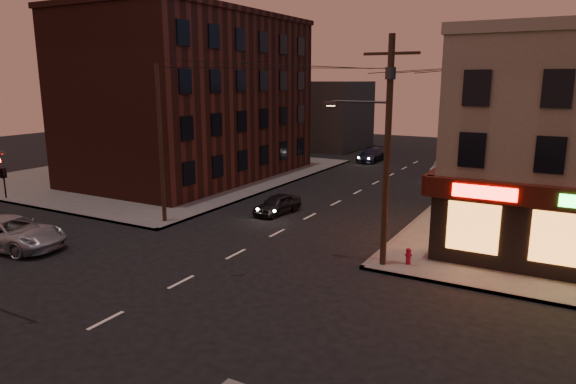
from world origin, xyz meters
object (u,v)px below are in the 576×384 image
Objects in this scene: sedan_far at (371,155)px; sedan_mid at (444,168)px; suv_cross at (11,233)px; fire_hydrant at (408,255)px; sedan_near at (277,204)px.

sedan_mid is at bearing -29.42° from sedan_far.
fire_hydrant is at bearing -76.64° from suv_cross.
suv_cross is 19.48m from fire_hydrant.
sedan_far is 6.32× the size of fire_hydrant.
fire_hydrant is at bearing -20.11° from sedan_near.
sedan_mid reaches higher than sedan_far.
sedan_near is 22.94m from sedan_far.
fire_hydrant is (11.99, -28.05, -0.13)m from sedan_far.
suv_cross is at bearing -99.17° from sedan_far.
sedan_mid is 9.77m from sedan_far.
sedan_near is at bearing -108.60° from sedan_mid.
fire_hydrant is at bearing -66.08° from sedan_far.
fire_hydrant is (3.54, -23.13, -0.16)m from sedan_mid.
sedan_near is 4.87× the size of fire_hydrant.
sedan_far is at bearing 113.15° from fire_hydrant.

